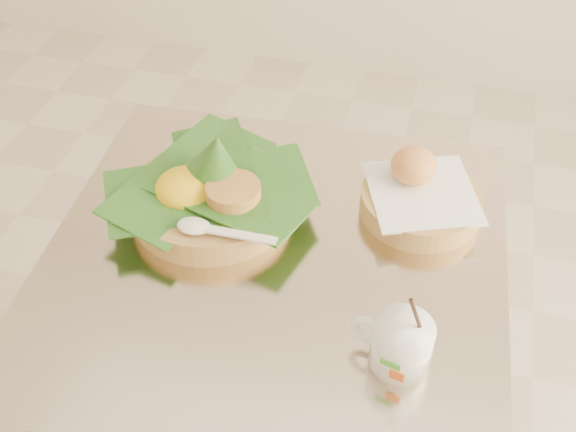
% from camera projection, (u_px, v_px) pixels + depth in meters
% --- Properties ---
extents(cafe_table, '(0.74, 0.74, 0.75)m').
position_uv_depth(cafe_table, '(275.00, 345.00, 1.25)').
color(cafe_table, gray).
rests_on(cafe_table, floor).
extents(rice_basket, '(0.33, 0.33, 0.16)m').
position_uv_depth(rice_basket, '(210.00, 190.00, 1.15)').
color(rice_basket, tan).
rests_on(rice_basket, cafe_table).
extents(bread_basket, '(0.21, 0.21, 0.10)m').
position_uv_depth(bread_basket, '(420.00, 196.00, 1.16)').
color(bread_basket, tan).
rests_on(bread_basket, cafe_table).
extents(coffee_mug, '(0.11, 0.09, 0.14)m').
position_uv_depth(coffee_mug, '(400.00, 343.00, 0.93)').
color(coffee_mug, white).
rests_on(coffee_mug, cafe_table).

